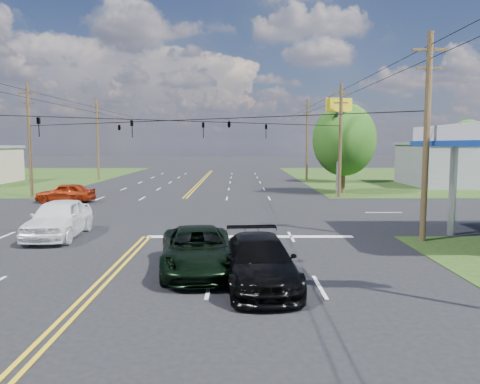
{
  "coord_description": "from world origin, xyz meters",
  "views": [
    {
      "loc": [
        4.42,
        -18.34,
        4.52
      ],
      "look_at": [
        4.53,
        6.0,
        2.0
      ],
      "focal_mm": 35.0,
      "sensor_mm": 36.0,
      "label": 1
    }
  ],
  "objects_px": {
    "pickup_white": "(59,218)",
    "tree_far_r": "(468,143)",
    "tree_right_b": "(342,146)",
    "pickup_dkgreen": "(198,250)",
    "pole_nw": "(30,139)",
    "pole_ne": "(340,139)",
    "pole_right_far": "(307,138)",
    "suv_black": "(259,262)",
    "retail_ne": "(475,165)",
    "tree_right_a": "(344,140)",
    "pole_left_far": "(98,138)",
    "pole_se": "(427,135)"
  },
  "relations": [
    {
      "from": "retail_ne",
      "to": "pickup_dkgreen",
      "type": "bearing_deg",
      "value": -128.36
    },
    {
      "from": "pole_nw",
      "to": "tree_far_r",
      "type": "distance_m",
      "value": 51.48
    },
    {
      "from": "pole_se",
      "to": "pole_left_far",
      "type": "xyz_separation_m",
      "value": [
        -26.0,
        37.0,
        0.25
      ]
    },
    {
      "from": "tree_right_b",
      "to": "pickup_white",
      "type": "xyz_separation_m",
      "value": [
        -20.75,
        -32.0,
        -3.29
      ]
    },
    {
      "from": "suv_black",
      "to": "pickup_white",
      "type": "height_order",
      "value": "pickup_white"
    },
    {
      "from": "pole_ne",
      "to": "pole_left_far",
      "type": "xyz_separation_m",
      "value": [
        -26.0,
        19.0,
        0.25
      ]
    },
    {
      "from": "pole_nw",
      "to": "tree_far_r",
      "type": "xyz_separation_m",
      "value": [
        47.0,
        21.0,
        -0.37
      ]
    },
    {
      "from": "pole_left_far",
      "to": "pole_ne",
      "type": "bearing_deg",
      "value": -36.16
    },
    {
      "from": "pole_se",
      "to": "pole_right_far",
      "type": "bearing_deg",
      "value": 90.0
    },
    {
      "from": "retail_ne",
      "to": "pickup_dkgreen",
      "type": "xyz_separation_m",
      "value": [
        -27.0,
        -34.12,
        -1.43
      ]
    },
    {
      "from": "retail_ne",
      "to": "tree_far_r",
      "type": "distance_m",
      "value": 11.02
    },
    {
      "from": "pole_ne",
      "to": "suv_black",
      "type": "relative_size",
      "value": 1.77
    },
    {
      "from": "pole_nw",
      "to": "pole_right_far",
      "type": "relative_size",
      "value": 0.95
    },
    {
      "from": "pickup_dkgreen",
      "to": "pickup_white",
      "type": "relative_size",
      "value": 1.02
    },
    {
      "from": "pole_left_far",
      "to": "tree_right_b",
      "type": "distance_m",
      "value": 29.79
    },
    {
      "from": "retail_ne",
      "to": "pole_se",
      "type": "relative_size",
      "value": 1.47
    },
    {
      "from": "pole_right_far",
      "to": "tree_right_b",
      "type": "height_order",
      "value": "pole_right_far"
    },
    {
      "from": "pole_se",
      "to": "pickup_dkgreen",
      "type": "bearing_deg",
      "value": -152.9
    },
    {
      "from": "pole_right_far",
      "to": "pickup_white",
      "type": "xyz_separation_m",
      "value": [
        -17.25,
        -36.0,
        -4.24
      ]
    },
    {
      "from": "tree_right_a",
      "to": "pickup_dkgreen",
      "type": "distance_m",
      "value": 28.63
    },
    {
      "from": "pole_ne",
      "to": "tree_far_r",
      "type": "height_order",
      "value": "pole_ne"
    },
    {
      "from": "pole_left_far",
      "to": "pole_right_far",
      "type": "height_order",
      "value": "same"
    },
    {
      "from": "pole_left_far",
      "to": "suv_black",
      "type": "xyz_separation_m",
      "value": [
        18.11,
        -43.77,
        -4.39
      ]
    },
    {
      "from": "pickup_white",
      "to": "pole_nw",
      "type": "bearing_deg",
      "value": 114.71
    },
    {
      "from": "pole_ne",
      "to": "pickup_white",
      "type": "bearing_deg",
      "value": -135.41
    },
    {
      "from": "pickup_dkgreen",
      "to": "tree_far_r",
      "type": "bearing_deg",
      "value": 47.72
    },
    {
      "from": "pole_se",
      "to": "pole_left_far",
      "type": "height_order",
      "value": "pole_left_far"
    },
    {
      "from": "suv_black",
      "to": "tree_right_a",
      "type": "bearing_deg",
      "value": 67.95
    },
    {
      "from": "pickup_dkgreen",
      "to": "tree_right_b",
      "type": "bearing_deg",
      "value": 63.31
    },
    {
      "from": "pole_se",
      "to": "tree_right_a",
      "type": "distance_m",
      "value": 21.02
    },
    {
      "from": "pole_ne",
      "to": "tree_right_b",
      "type": "distance_m",
      "value": 15.42
    },
    {
      "from": "pole_ne",
      "to": "tree_right_a",
      "type": "distance_m",
      "value": 3.16
    },
    {
      "from": "pole_left_far",
      "to": "suv_black",
      "type": "relative_size",
      "value": 1.87
    },
    {
      "from": "pickup_white",
      "to": "tree_far_r",
      "type": "bearing_deg",
      "value": 42.29
    },
    {
      "from": "pole_left_far",
      "to": "pole_right_far",
      "type": "distance_m",
      "value": 26.0
    },
    {
      "from": "pole_left_far",
      "to": "pickup_white",
      "type": "xyz_separation_m",
      "value": [
        8.75,
        -36.0,
        -4.24
      ]
    },
    {
      "from": "retail_ne",
      "to": "pole_right_far",
      "type": "relative_size",
      "value": 1.4
    },
    {
      "from": "tree_right_b",
      "to": "pickup_dkgreen",
      "type": "xyz_separation_m",
      "value": [
        -13.5,
        -38.12,
        -3.45
      ]
    },
    {
      "from": "pole_nw",
      "to": "pole_left_far",
      "type": "distance_m",
      "value": 19.0
    },
    {
      "from": "pole_nw",
      "to": "pole_ne",
      "type": "relative_size",
      "value": 1.0
    },
    {
      "from": "tree_right_a",
      "to": "tree_far_r",
      "type": "height_order",
      "value": "tree_right_a"
    },
    {
      "from": "pole_right_far",
      "to": "suv_black",
      "type": "height_order",
      "value": "pole_right_far"
    },
    {
      "from": "pole_nw",
      "to": "pole_ne",
      "type": "height_order",
      "value": "same"
    },
    {
      "from": "retail_ne",
      "to": "tree_right_b",
      "type": "distance_m",
      "value": 14.22
    },
    {
      "from": "tree_right_a",
      "to": "tree_far_r",
      "type": "relative_size",
      "value": 1.07
    },
    {
      "from": "pole_right_far",
      "to": "suv_black",
      "type": "distance_m",
      "value": 44.69
    },
    {
      "from": "retail_ne",
      "to": "tree_right_a",
      "type": "distance_m",
      "value": 18.09
    },
    {
      "from": "tree_right_a",
      "to": "suv_black",
      "type": "relative_size",
      "value": 1.53
    },
    {
      "from": "pole_nw",
      "to": "pickup_dkgreen",
      "type": "xyz_separation_m",
      "value": [
        16.0,
        -23.12,
        -4.14
      ]
    },
    {
      "from": "retail_ne",
      "to": "pole_left_far",
      "type": "relative_size",
      "value": 1.4
    }
  ]
}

